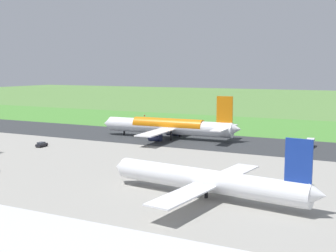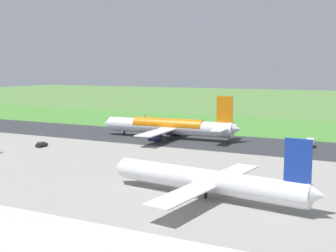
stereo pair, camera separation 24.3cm
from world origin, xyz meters
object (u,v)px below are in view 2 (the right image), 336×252
Objects in this scene: no_stopping_sign at (145,117)px; traffic_cone_orange at (132,119)px; service_truck_fuel at (310,143)px; airliner_main at (169,126)px; service_car_followme at (42,144)px; airliner_parked_near at (207,180)px.

no_stopping_sign is 4.92× the size of traffic_cone_orange.
service_truck_fuel is at bearing 154.42° from no_stopping_sign.
service_truck_fuel is at bearing -174.86° from airliner_main.
service_car_followme is 0.73× the size of service_truck_fuel.
airliner_parked_near is at bearing 124.83° from no_stopping_sign.
service_car_followme is 79.59m from traffic_cone_orange.
service_car_followme is at bearing 94.69° from no_stopping_sign.
airliner_main reaches higher than service_car_followme.
no_stopping_sign is at bearing -55.17° from airliner_parked_near.
airliner_main is at bearing -130.22° from service_car_followme.
airliner_main is at bearing -57.90° from airliner_parked_near.
traffic_cone_orange is at bearing -52.67° from airliner_parked_near.
service_truck_fuel reaches higher than traffic_cone_orange.
service_truck_fuel is 99.34m from traffic_cone_orange.
airliner_parked_near is at bearing 82.50° from service_truck_fuel.
airliner_parked_near is 74.61m from service_car_followme.
airliner_parked_near is 16.81× the size of no_stopping_sign.
airliner_main is at bearing 133.73° from traffic_cone_orange.
service_truck_fuel is at bearing -153.56° from service_car_followme.
no_stopping_sign reaches higher than service_car_followme.
airliner_main is 61.39m from traffic_cone_orange.
airliner_main reaches higher than airliner_parked_near.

